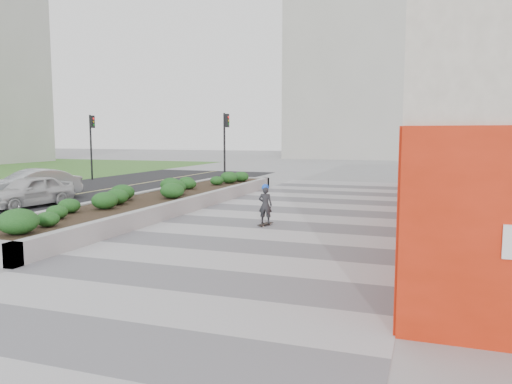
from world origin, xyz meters
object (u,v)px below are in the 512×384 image
at_px(traffic_signal_far, 92,137).
at_px(car_white, 29,191).
at_px(planter, 163,198).
at_px(traffic_signal_near, 226,137).
at_px(car_silver, 31,185).
at_px(skateboarder, 265,205).

bearing_deg(traffic_signal_far, car_white, -63.79).
xyz_separation_m(planter, traffic_signal_near, (-1.73, 10.50, 2.34)).
height_order(traffic_signal_near, car_silver, traffic_signal_near).
distance_m(planter, car_silver, 6.83).
height_order(planter, traffic_signal_far, traffic_signal_far).
bearing_deg(car_silver, planter, 19.58).
xyz_separation_m(planter, traffic_signal_far, (-10.93, 10.00, 2.34)).
bearing_deg(car_silver, traffic_signal_far, 135.45).
height_order(traffic_signal_far, car_silver, traffic_signal_far).
bearing_deg(skateboarder, car_white, -173.59).
bearing_deg(car_white, skateboarder, 3.29).
bearing_deg(traffic_signal_near, car_silver, -116.59).
bearing_deg(traffic_signal_far, traffic_signal_near, 3.11).
bearing_deg(planter, skateboarder, -24.16).
relative_size(traffic_signal_far, skateboarder, 3.12).
distance_m(car_white, car_silver, 2.25).
relative_size(traffic_signal_far, car_white, 1.13).
height_order(traffic_signal_near, traffic_signal_far, same).
relative_size(traffic_signal_far, car_silver, 1.01).
bearing_deg(skateboarder, planter, 167.07).
height_order(skateboarder, car_silver, car_silver).
bearing_deg(car_white, car_silver, 139.20).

